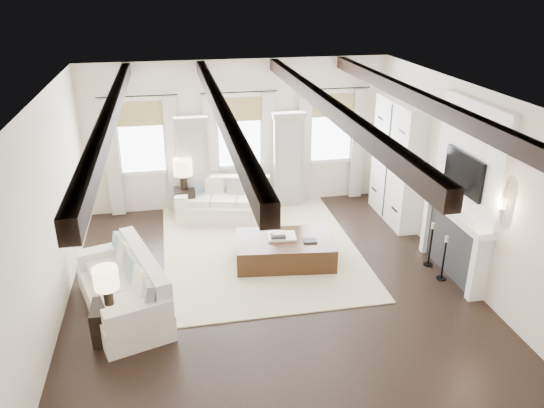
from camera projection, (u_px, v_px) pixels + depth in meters
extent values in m
plane|color=black|center=(273.00, 292.00, 8.66)|extent=(7.50, 7.50, 0.00)
cube|color=#F6E8CF|center=(239.00, 135.00, 11.41)|extent=(6.50, 0.04, 3.20)
cube|color=#F6E8CF|center=(355.00, 365.00, 4.65)|extent=(6.50, 0.04, 3.20)
cube|color=#F6E8CF|center=(46.00, 219.00, 7.45)|extent=(0.04, 7.50, 3.20)
cube|color=#F6E8CF|center=(469.00, 187.00, 8.60)|extent=(0.04, 7.50, 3.20)
cube|color=white|center=(273.00, 96.00, 7.40)|extent=(6.50, 7.50, 0.04)
cube|color=black|center=(111.00, 112.00, 7.06)|extent=(0.16, 7.40, 0.22)
cube|color=black|center=(220.00, 107.00, 7.31)|extent=(0.16, 7.40, 0.22)
cube|color=black|center=(324.00, 103.00, 7.58)|extent=(0.16, 7.40, 0.22)
cube|color=black|center=(418.00, 99.00, 7.83)|extent=(0.16, 7.40, 0.22)
cube|color=white|center=(141.00, 138.00, 11.00)|extent=(0.90, 0.03, 1.45)
cube|color=#A18C51|center=(139.00, 114.00, 10.74)|extent=(0.94, 0.04, 0.50)
cube|color=beige|center=(112.00, 159.00, 10.95)|extent=(0.28, 0.08, 2.50)
cube|color=beige|center=(173.00, 155.00, 11.17)|extent=(0.28, 0.08, 2.50)
cylinder|color=black|center=(137.00, 96.00, 10.55)|extent=(1.60, 0.02, 0.02)
cube|color=white|center=(239.00, 133.00, 11.36)|extent=(0.90, 0.03, 1.45)
cube|color=#A18C51|center=(239.00, 109.00, 11.10)|extent=(0.94, 0.04, 0.50)
cube|color=beige|center=(211.00, 153.00, 11.31)|extent=(0.28, 0.08, 2.50)
cube|color=beige|center=(268.00, 150.00, 11.53)|extent=(0.28, 0.08, 2.50)
cylinder|color=black|center=(239.00, 92.00, 10.91)|extent=(1.60, 0.02, 0.02)
cube|color=white|center=(331.00, 128.00, 11.73)|extent=(0.90, 0.03, 1.45)
cube|color=#A18C51|center=(333.00, 105.00, 11.46)|extent=(0.94, 0.04, 0.50)
cube|color=beige|center=(304.00, 148.00, 11.68)|extent=(0.28, 0.08, 2.50)
cube|color=beige|center=(358.00, 145.00, 11.90)|extent=(0.28, 0.08, 2.50)
cylinder|color=black|center=(334.00, 89.00, 11.27)|extent=(1.60, 0.02, 0.02)
cube|color=#B5AFA2|center=(193.00, 168.00, 11.27)|extent=(0.64, 0.38, 2.00)
cube|color=#B2B7BA|center=(194.00, 164.00, 11.03)|extent=(0.48, 0.02, 1.40)
cube|color=#B5AFA2|center=(190.00, 119.00, 10.85)|extent=(0.70, 0.42, 0.12)
cube|color=#B5AFA2|center=(287.00, 162.00, 11.63)|extent=(0.64, 0.38, 2.00)
cube|color=#B2B7BA|center=(289.00, 158.00, 11.39)|extent=(0.48, 0.02, 1.40)
cube|color=#B5AFA2|center=(288.00, 114.00, 11.21)|extent=(0.70, 0.42, 0.12)
cube|color=#242426|center=(455.00, 245.00, 9.00)|extent=(0.18, 1.50, 1.10)
cube|color=black|center=(452.00, 253.00, 9.06)|extent=(0.10, 0.90, 0.70)
cube|color=white|center=(479.00, 269.00, 8.26)|extent=(0.26, 0.14, 1.10)
cube|color=white|center=(430.00, 224.00, 9.73)|extent=(0.26, 0.14, 1.10)
cube|color=white|center=(456.00, 212.00, 8.75)|extent=(0.32, 1.90, 0.12)
cube|color=white|center=(470.00, 158.00, 8.40)|extent=(0.10, 1.90, 1.80)
cube|color=black|center=(464.00, 173.00, 8.48)|extent=(0.07, 1.10, 0.64)
cylinder|color=#FFD899|center=(503.00, 204.00, 7.58)|extent=(0.10, 0.10, 0.14)
cube|color=silver|center=(397.00, 162.00, 10.83)|extent=(0.40, 1.70, 2.50)
cube|color=black|center=(387.00, 163.00, 10.79)|extent=(0.01, 0.02, 2.40)
cube|color=beige|center=(260.00, 247.00, 10.06)|extent=(3.57, 4.49, 0.02)
cube|color=white|center=(225.00, 210.00, 11.24)|extent=(2.11, 1.31, 0.37)
cube|color=white|center=(226.00, 186.00, 11.38)|extent=(1.86, 0.62, 0.47)
cube|color=white|center=(184.00, 196.00, 11.14)|extent=(0.43, 0.87, 0.24)
cube|color=white|center=(265.00, 197.00, 11.09)|extent=(0.43, 0.87, 0.24)
cube|color=white|center=(199.00, 199.00, 11.11)|extent=(0.64, 0.66, 0.13)
cube|color=white|center=(224.00, 200.00, 11.10)|extent=(0.64, 0.66, 0.13)
cube|color=white|center=(250.00, 200.00, 11.08)|extent=(0.64, 0.66, 0.13)
cube|color=#719CAE|center=(193.00, 187.00, 11.25)|extent=(0.43, 0.29, 0.41)
cube|color=silver|center=(214.00, 187.00, 11.24)|extent=(0.43, 0.29, 0.41)
cube|color=beige|center=(236.00, 187.00, 11.22)|extent=(0.43, 0.29, 0.41)
cube|color=#719CAE|center=(258.00, 188.00, 11.21)|extent=(0.43, 0.29, 0.41)
cube|color=white|center=(123.00, 300.00, 8.07)|extent=(1.57, 2.34, 0.41)
cube|color=white|center=(144.00, 268.00, 8.05)|extent=(0.82, 2.02, 0.51)
cube|color=white|center=(107.00, 255.00, 8.70)|extent=(0.96, 0.53, 0.27)
cube|color=white|center=(138.00, 313.00, 7.18)|extent=(0.96, 0.53, 0.27)
cube|color=white|center=(109.00, 268.00, 8.42)|extent=(0.76, 0.73, 0.14)
cube|color=white|center=(118.00, 285.00, 7.94)|extent=(0.76, 0.73, 0.14)
cube|color=white|center=(128.00, 305.00, 7.46)|extent=(0.76, 0.73, 0.14)
cube|color=#719CAE|center=(120.00, 248.00, 8.58)|extent=(0.34, 0.48, 0.45)
cube|color=silver|center=(125.00, 256.00, 8.34)|extent=(0.34, 0.48, 0.45)
cube|color=beige|center=(130.00, 265.00, 8.09)|extent=(0.34, 0.48, 0.45)
cube|color=#719CAE|center=(136.00, 274.00, 7.84)|extent=(0.34, 0.48, 0.45)
cube|color=silver|center=(141.00, 283.00, 7.59)|extent=(0.34, 0.48, 0.45)
cube|color=beige|center=(148.00, 294.00, 7.35)|extent=(0.34, 0.48, 0.45)
cube|color=black|center=(285.00, 250.00, 9.49)|extent=(1.84, 1.28, 0.45)
cube|color=white|center=(282.00, 236.00, 9.46)|extent=(0.54, 0.44, 0.04)
cube|color=#262628|center=(278.00, 236.00, 9.39)|extent=(0.28, 0.23, 0.04)
cube|color=beige|center=(279.00, 233.00, 9.41)|extent=(0.24, 0.19, 0.03)
cube|color=#262628|center=(310.00, 241.00, 9.31)|extent=(0.26, 0.21, 0.03)
cube|color=black|center=(112.00, 321.00, 7.48)|extent=(0.53, 0.53, 0.53)
cylinder|color=black|center=(108.00, 297.00, 7.32)|extent=(0.13, 0.13, 0.29)
cylinder|color=#F9D89E|center=(106.00, 278.00, 7.21)|extent=(0.34, 0.34, 0.31)
cube|color=black|center=(185.00, 203.00, 11.22)|extent=(0.43, 0.43, 0.64)
cylinder|color=black|center=(184.00, 182.00, 11.03)|extent=(0.15, 0.15, 0.32)
cylinder|color=#F9D89E|center=(183.00, 167.00, 10.90)|extent=(0.39, 0.39, 0.34)
cylinder|color=black|center=(441.00, 278.00, 9.03)|extent=(0.16, 0.16, 0.02)
cylinder|color=black|center=(444.00, 260.00, 8.89)|extent=(0.03, 0.03, 0.72)
cylinder|color=beige|center=(447.00, 239.00, 8.74)|extent=(0.06, 0.06, 0.10)
cylinder|color=black|center=(428.00, 264.00, 9.47)|extent=(0.17, 0.17, 0.02)
cylinder|color=black|center=(430.00, 247.00, 9.33)|extent=(0.03, 0.03, 0.73)
cylinder|color=beige|center=(433.00, 226.00, 9.17)|extent=(0.06, 0.06, 0.10)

